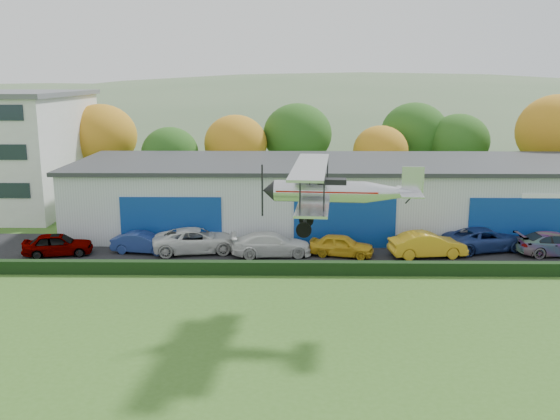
{
  "coord_description": "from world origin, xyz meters",
  "views": [
    {
      "loc": [
        1.11,
        -19.25,
        11.74
      ],
      "look_at": [
        0.68,
        11.79,
        4.94
      ],
      "focal_mm": 39.44,
      "sensor_mm": 36.0,
      "label": 1
    }
  ],
  "objects_px": {
    "car_2": "(197,240)",
    "car_5": "(428,245)",
    "car_4": "(342,245)",
    "car_3": "(272,244)",
    "car_0": "(58,244)",
    "car_6": "(485,239)",
    "car_1": "(143,243)",
    "hangar": "(338,194)",
    "biplane": "(334,189)",
    "car_7": "(556,244)"
  },
  "relations": [
    {
      "from": "car_0",
      "to": "car_3",
      "type": "bearing_deg",
      "value": -101.62
    },
    {
      "from": "car_1",
      "to": "car_3",
      "type": "height_order",
      "value": "car_3"
    },
    {
      "from": "car_4",
      "to": "car_3",
      "type": "bearing_deg",
      "value": 103.19
    },
    {
      "from": "car_7",
      "to": "car_4",
      "type": "bearing_deg",
      "value": 89.99
    },
    {
      "from": "car_1",
      "to": "car_2",
      "type": "xyz_separation_m",
      "value": [
        3.59,
        0.19,
        0.13
      ]
    },
    {
      "from": "hangar",
      "to": "car_3",
      "type": "relative_size",
      "value": 7.62
    },
    {
      "from": "car_5",
      "to": "car_0",
      "type": "bearing_deg",
      "value": 82.05
    },
    {
      "from": "car_6",
      "to": "biplane",
      "type": "xyz_separation_m",
      "value": [
        -11.27,
        -11.92,
        5.61
      ]
    },
    {
      "from": "hangar",
      "to": "car_2",
      "type": "bearing_deg",
      "value": -144.17
    },
    {
      "from": "car_0",
      "to": "biplane",
      "type": "xyz_separation_m",
      "value": [
        17.46,
        -10.36,
        5.65
      ]
    },
    {
      "from": "car_1",
      "to": "car_2",
      "type": "relative_size",
      "value": 0.71
    },
    {
      "from": "car_0",
      "to": "car_1",
      "type": "bearing_deg",
      "value": -95.17
    },
    {
      "from": "car_3",
      "to": "car_5",
      "type": "height_order",
      "value": "car_5"
    },
    {
      "from": "car_2",
      "to": "car_7",
      "type": "bearing_deg",
      "value": -100.76
    },
    {
      "from": "car_4",
      "to": "biplane",
      "type": "height_order",
      "value": "biplane"
    },
    {
      "from": "car_2",
      "to": "car_4",
      "type": "distance_m",
      "value": 9.73
    },
    {
      "from": "car_0",
      "to": "car_6",
      "type": "height_order",
      "value": "car_6"
    },
    {
      "from": "hangar",
      "to": "car_1",
      "type": "xyz_separation_m",
      "value": [
        -13.65,
        -7.44,
        -1.91
      ]
    },
    {
      "from": "car_4",
      "to": "car_6",
      "type": "height_order",
      "value": "car_6"
    },
    {
      "from": "car_2",
      "to": "car_3",
      "type": "bearing_deg",
      "value": -108.1
    },
    {
      "from": "car_0",
      "to": "car_5",
      "type": "height_order",
      "value": "car_5"
    },
    {
      "from": "hangar",
      "to": "car_1",
      "type": "bearing_deg",
      "value": -151.39
    },
    {
      "from": "car_0",
      "to": "biplane",
      "type": "relative_size",
      "value": 0.51
    },
    {
      "from": "car_2",
      "to": "biplane",
      "type": "relative_size",
      "value": 0.67
    },
    {
      "from": "car_2",
      "to": "car_5",
      "type": "bearing_deg",
      "value": -103.27
    },
    {
      "from": "car_1",
      "to": "biplane",
      "type": "xyz_separation_m",
      "value": [
        11.92,
        -11.04,
        5.71
      ]
    },
    {
      "from": "car_3",
      "to": "car_5",
      "type": "bearing_deg",
      "value": -96.84
    },
    {
      "from": "hangar",
      "to": "car_6",
      "type": "xyz_separation_m",
      "value": [
        9.54,
        -6.57,
        -1.81
      ]
    },
    {
      "from": "car_5",
      "to": "car_3",
      "type": "bearing_deg",
      "value": 81.18
    },
    {
      "from": "car_5",
      "to": "hangar",
      "type": "bearing_deg",
      "value": 25.04
    },
    {
      "from": "car_1",
      "to": "car_6",
      "type": "height_order",
      "value": "car_6"
    },
    {
      "from": "biplane",
      "to": "car_4",
      "type": "bearing_deg",
      "value": 87.52
    },
    {
      "from": "hangar",
      "to": "car_7",
      "type": "bearing_deg",
      "value": -28.59
    },
    {
      "from": "car_6",
      "to": "biplane",
      "type": "distance_m",
      "value": 17.34
    },
    {
      "from": "car_6",
      "to": "biplane",
      "type": "bearing_deg",
      "value": 121.16
    },
    {
      "from": "car_0",
      "to": "car_6",
      "type": "distance_m",
      "value": 28.77
    },
    {
      "from": "car_1",
      "to": "car_5",
      "type": "bearing_deg",
      "value": -83.12
    },
    {
      "from": "car_2",
      "to": "car_5",
      "type": "height_order",
      "value": "car_5"
    },
    {
      "from": "car_7",
      "to": "hangar",
      "type": "bearing_deg",
      "value": 59.77
    },
    {
      "from": "car_2",
      "to": "car_7",
      "type": "distance_m",
      "value": 23.99
    },
    {
      "from": "car_0",
      "to": "car_3",
      "type": "xyz_separation_m",
      "value": [
        14.2,
        0.14,
        0.02
      ]
    },
    {
      "from": "hangar",
      "to": "car_7",
      "type": "height_order",
      "value": "hangar"
    },
    {
      "from": "car_2",
      "to": "car_3",
      "type": "height_order",
      "value": "car_2"
    },
    {
      "from": "car_6",
      "to": "car_7",
      "type": "distance_m",
      "value": 4.51
    },
    {
      "from": "car_2",
      "to": "car_4",
      "type": "bearing_deg",
      "value": -104.34
    },
    {
      "from": "car_3",
      "to": "car_6",
      "type": "height_order",
      "value": "car_6"
    },
    {
      "from": "hangar",
      "to": "car_4",
      "type": "xyz_separation_m",
      "value": [
        -0.35,
        -8.0,
        -1.89
      ]
    },
    {
      "from": "hangar",
      "to": "car_7",
      "type": "distance_m",
      "value": 15.98
    },
    {
      "from": "car_0",
      "to": "car_4",
      "type": "relative_size",
      "value": 1.05
    },
    {
      "from": "car_3",
      "to": "car_7",
      "type": "relative_size",
      "value": 1.01
    }
  ]
}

